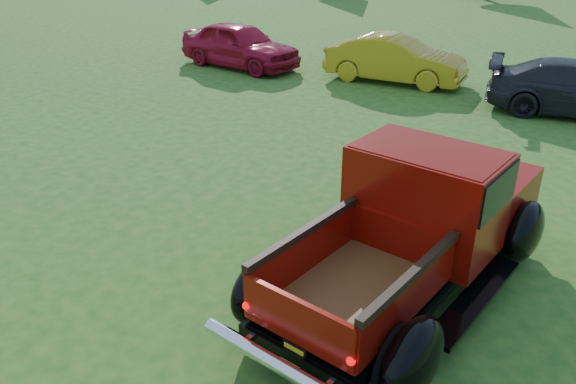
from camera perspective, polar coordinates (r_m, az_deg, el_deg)
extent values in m
plane|color=#1E4F16|center=(8.20, -1.88, -5.69)|extent=(120.00, 120.00, 0.00)
cylinder|color=black|center=(6.52, -1.71, -10.83)|extent=(0.38, 0.82, 0.79)
cylinder|color=black|center=(5.81, 11.51, -16.85)|extent=(0.38, 0.82, 0.79)
cylinder|color=black|center=(8.79, 11.78, -1.03)|extent=(0.38, 0.82, 0.79)
cylinder|color=black|center=(8.28, 22.02, -4.27)|extent=(0.38, 0.82, 0.79)
cube|color=black|center=(7.24, 11.90, -6.81)|extent=(2.20, 4.80, 0.20)
cube|color=maroon|center=(8.38, 17.40, 0.37)|extent=(1.92, 1.76, 0.61)
cube|color=silver|center=(9.05, 19.28, 1.91)|extent=(1.56, 0.35, 0.49)
cube|color=maroon|center=(7.16, 13.73, -0.62)|extent=(1.93, 1.43, 1.28)
cube|color=black|center=(7.02, 14.02, 1.90)|extent=(1.95, 1.34, 0.49)
cube|color=maroon|center=(6.92, 14.26, 3.91)|extent=(1.84, 1.32, 0.08)
cube|color=brown|center=(6.25, 6.61, -10.38)|extent=(1.67, 2.18, 0.05)
cube|color=maroon|center=(6.41, 1.72, -6.38)|extent=(0.41, 1.95, 0.51)
cube|color=maroon|center=(5.85, 12.30, -10.62)|extent=(0.41, 1.95, 0.51)
cube|color=maroon|center=(6.84, 11.24, -4.71)|extent=(1.32, 0.29, 0.51)
cube|color=maroon|center=(5.45, 0.94, -13.04)|extent=(1.32, 0.30, 0.51)
cube|color=black|center=(6.26, 1.75, -4.01)|extent=(0.45, 1.95, 0.09)
cube|color=black|center=(5.67, 12.59, -8.13)|extent=(0.45, 1.95, 0.09)
ellipsoid|color=black|center=(6.50, -2.39, -9.66)|extent=(0.64, 1.11, 0.87)
ellipsoid|color=black|center=(5.70, 12.52, -16.34)|extent=(0.64, 1.11, 0.87)
ellipsoid|color=black|center=(8.78, 11.29, -0.16)|extent=(0.64, 1.11, 0.87)
ellipsoid|color=black|center=(8.20, 22.80, -3.76)|extent=(0.64, 1.11, 0.87)
cube|color=black|center=(7.66, 5.46, -5.44)|extent=(0.69, 2.09, 0.06)
cube|color=black|center=(6.99, 18.47, -10.21)|extent=(0.69, 2.09, 0.06)
cylinder|color=silver|center=(5.55, -0.74, -17.29)|extent=(1.92, 0.50, 0.16)
cube|color=black|center=(5.63, 0.66, -15.81)|extent=(0.29, 0.07, 0.15)
cube|color=gold|center=(5.63, 0.59, -15.86)|extent=(0.23, 0.05, 0.10)
sphere|color=#CC0505|center=(5.81, -4.24, -11.44)|extent=(0.09, 0.09, 0.09)
sphere|color=#CC0505|center=(5.22, 6.41, -16.70)|extent=(0.09, 0.09, 0.09)
imported|color=maroon|center=(18.64, -4.93, 14.66)|extent=(4.36, 2.35, 1.41)
imported|color=#B89118|center=(17.03, 10.84, 13.10)|extent=(4.04, 1.47, 1.32)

